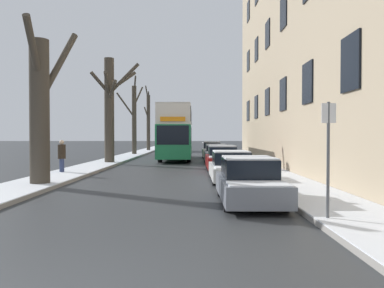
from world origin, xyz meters
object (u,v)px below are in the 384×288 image
Objects in this scene: double_decker_bus at (176,130)px; parked_car_2 at (222,159)px; pedestrian_left_sidewalk at (62,156)px; bare_tree_left_0 at (40,106)px; bare_tree_left_2 at (134,118)px; bare_tree_left_1 at (110,107)px; bare_tree_left_3 at (148,121)px; parked_car_0 at (249,182)px; street_sign_post at (328,155)px; parked_car_1 at (231,167)px; parked_car_3 at (216,154)px; parked_car_4 at (212,150)px; oncoming_van at (175,141)px.

double_decker_bus is 10.68m from parked_car_2.
double_decker_bus is 13.91m from pedestrian_left_sidewalk.
bare_tree_left_0 is 10.85m from parked_car_2.
bare_tree_left_0 is 0.80× the size of bare_tree_left_2.
bare_tree_left_1 is 0.88× the size of bare_tree_left_3.
bare_tree_left_1 reaches higher than parked_car_0.
parked_car_2 is 2.53× the size of pedestrian_left_sidewalk.
parked_car_1 is at bearing 99.38° from street_sign_post.
bare_tree_left_3 is (-0.11, 35.56, 0.92)m from bare_tree_left_0.
parked_car_3 is (7.62, 1.32, -3.44)m from bare_tree_left_1.
bare_tree_left_3 reaches higher than street_sign_post.
parked_car_2 is (7.93, -17.27, -3.28)m from bare_tree_left_2.
parked_car_3 is at bearing 60.05° from bare_tree_left_0.
parked_car_4 is (7.93, -4.80, -3.26)m from bare_tree_left_2.
parked_car_0 is at bearing -90.00° from parked_car_3.
oncoming_van reaches higher than pedestrian_left_sidewalk.
bare_tree_left_2 reaches higher than parked_car_2.
oncoming_van is at bearing 93.30° from double_decker_bus.
parked_car_1 is 0.99× the size of parked_car_3.
parked_car_4 is at bearing 92.98° from street_sign_post.
parked_car_3 is 22.31m from oncoming_van.
bare_tree_left_3 is at bearing 174.42° from oncoming_van.
parked_car_1 is 2.48× the size of pedestrian_left_sidewalk.
bare_tree_left_1 reaches higher than parked_car_3.
bare_tree_left_1 is 2.75× the size of street_sign_post.
pedestrian_left_sidewalk is at bearing 132.16° from street_sign_post.
bare_tree_left_0 is 21.31m from parked_car_4.
parked_car_1 is (7.62, -10.08, -3.47)m from bare_tree_left_1.
bare_tree_left_2 is 20.22m from pedestrian_left_sidewalk.
street_sign_post is at bearing -79.22° from double_decker_bus.
parked_car_1 is 11.40m from parked_car_3.
parked_car_3 is (7.67, 13.30, -2.51)m from bare_tree_left_0.
parked_car_3 is 1.11× the size of parked_car_4.
bare_tree_left_3 is 29.55m from parked_car_2.
double_decker_bus is (4.79, -7.23, -1.46)m from bare_tree_left_2.
bare_tree_left_0 is 3.53× the size of pedestrian_left_sidewalk.
double_decker_bus is 4.06× the size of street_sign_post.
parked_car_0 is (7.62, -15.48, -3.46)m from bare_tree_left_1.
parked_car_0 is 1.03× the size of parked_car_4.
oncoming_van is at bearing -44.48° from pedestrian_left_sidewalk.
bare_tree_left_1 is 1.68× the size of parked_car_3.
bare_tree_left_3 is 18.91m from double_decker_bus.
parked_car_0 is at bearing -81.42° from double_decker_bus.
parked_car_2 is at bearing -90.00° from parked_car_3.
parked_car_0 is at bearing -78.74° from bare_tree_left_3.
bare_tree_left_2 is 32.27m from street_sign_post.
parked_car_4 is 16.05m from oncoming_van.
bare_tree_left_2 is 1.89× the size of parked_car_0.
bare_tree_left_2 reaches higher than pedestrian_left_sidewalk.
double_decker_bus is at bearing -142.28° from parked_car_4.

